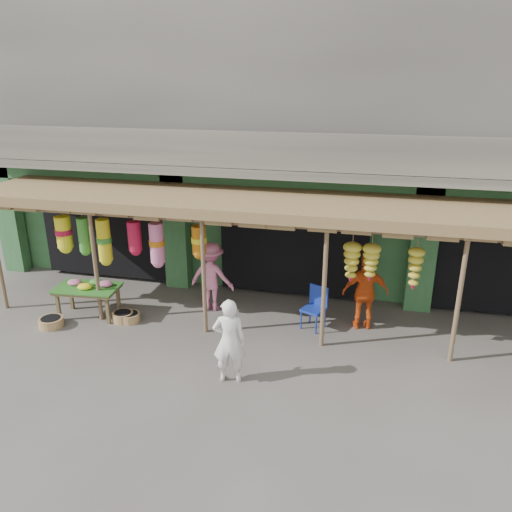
% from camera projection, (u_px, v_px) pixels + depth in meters
% --- Properties ---
extents(ground, '(80.00, 80.00, 0.00)m').
position_uv_depth(ground, '(276.00, 335.00, 10.66)').
color(ground, '#514C47').
rests_on(ground, ground).
extents(building, '(16.40, 6.80, 7.00)m').
position_uv_depth(building, '(311.00, 146.00, 13.96)').
color(building, gray).
rests_on(building, ground).
extents(awning, '(14.00, 2.70, 2.79)m').
position_uv_depth(awning, '(277.00, 208.00, 10.55)').
color(awning, brown).
rests_on(awning, ground).
extents(flower_table, '(1.48, 0.95, 0.85)m').
position_uv_depth(flower_table, '(88.00, 288.00, 11.29)').
color(flower_table, brown).
rests_on(flower_table, ground).
extents(blue_chair, '(0.59, 0.59, 0.94)m').
position_uv_depth(blue_chair, '(316.00, 305.00, 10.85)').
color(blue_chair, navy).
rests_on(blue_chair, ground).
extents(basket_left, '(0.49, 0.49, 0.19)m').
position_uv_depth(basket_left, '(130.00, 317.00, 11.22)').
color(basket_left, olive).
rests_on(basket_left, ground).
extents(basket_mid, '(0.64, 0.64, 0.20)m').
position_uv_depth(basket_mid, '(51.00, 322.00, 10.98)').
color(basket_mid, '#A48549').
rests_on(basket_mid, ground).
extents(basket_right, '(0.59, 0.59, 0.21)m').
position_uv_depth(basket_right, '(123.00, 317.00, 11.23)').
color(basket_right, olive).
rests_on(basket_right, ground).
extents(person_front, '(0.65, 0.50, 1.60)m').
position_uv_depth(person_front, '(229.00, 341.00, 8.82)').
color(person_front, white).
rests_on(person_front, ground).
extents(person_vendor, '(1.05, 0.59, 1.69)m').
position_uv_depth(person_vendor, '(365.00, 292.00, 10.68)').
color(person_vendor, '#DC4D14').
rests_on(person_vendor, ground).
extents(person_shopper, '(1.12, 0.71, 1.65)m').
position_uv_depth(person_shopper, '(212.00, 276.00, 11.60)').
color(person_shopper, pink).
rests_on(person_shopper, ground).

